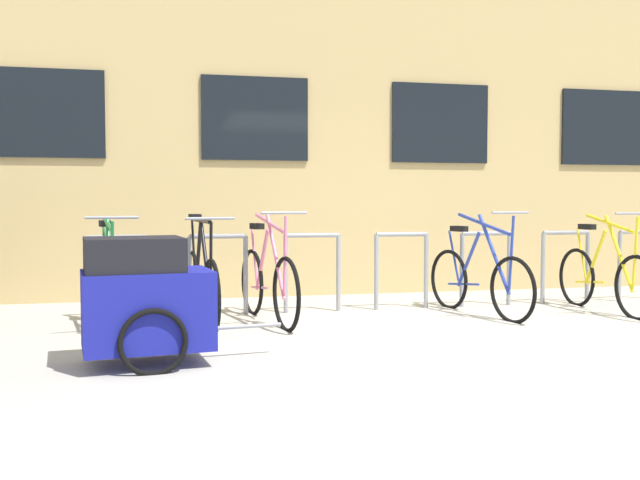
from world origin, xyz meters
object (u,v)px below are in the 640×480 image
bicycle_green (109,288)px  bike_trailer (145,298)px  bicycle_blue (479,279)px  bicycle_black (201,284)px  bicycle_pink (268,282)px  bicycle_yellow (605,277)px

bicycle_green → bike_trailer: (0.35, -1.49, 0.09)m
bicycle_blue → bicycle_black: (-2.86, 0.01, 0.01)m
bicycle_green → bike_trailer: size_ratio=1.17×
bicycle_blue → bike_trailer: bicycle_blue is taller
bicycle_blue → bicycle_green: 3.70m
bicycle_pink → bike_trailer: bearing=-124.6°
bicycle_blue → bicycle_yellow: size_ratio=1.00×
bicycle_yellow → bike_trailer: size_ratio=1.14×
bicycle_blue → bicycle_yellow: bicycle_blue is taller
bicycle_pink → bicycle_yellow: size_ratio=1.04×
bicycle_yellow → bicycle_green: bearing=180.0°
bicycle_black → bicycle_pink: bearing=3.5°
bicycle_pink → bicycle_black: (-0.65, -0.04, 0.00)m
bicycle_pink → bicycle_green: size_ratio=1.01×
bicycle_pink → bicycle_black: 0.65m
bicycle_black → bike_trailer: bicycle_black is taller
bicycle_blue → bicycle_black: bicycle_blue is taller
bicycle_yellow → bicycle_green: size_ratio=0.97×
bike_trailer → bicycle_green: bearing=103.2°
bicycle_blue → bike_trailer: (-3.35, -1.60, 0.11)m
bicycle_black → bike_trailer: bearing=-107.1°
bicycle_yellow → bike_trailer: bicycle_yellow is taller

